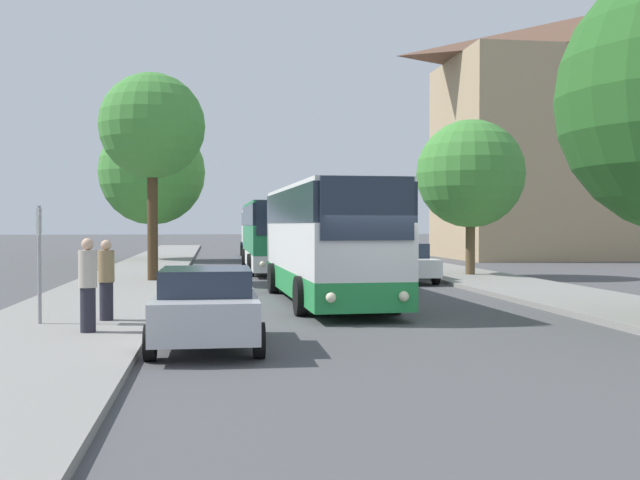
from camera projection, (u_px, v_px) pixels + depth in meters
name	position (u px, v px, depth m)	size (l,w,h in m)	color
ground_plane	(372.00, 322.00, 17.65)	(300.00, 300.00, 0.00)	#4C4C4F
sidewalk_left	(65.00, 324.00, 16.66)	(4.00, 120.00, 0.15)	gray
building_right_background	(582.00, 137.00, 50.62)	(18.33, 10.33, 16.35)	tan
bus_front	(326.00, 241.00, 21.99)	(2.94, 10.60, 3.40)	#238942
bus_middle	(273.00, 235.00, 36.19)	(2.82, 10.88, 3.31)	silver
bus_rear	(262.00, 232.00, 51.05)	(2.90, 11.37, 3.27)	#2D519E
parked_car_left_curb	(206.00, 306.00, 13.86)	(2.06, 3.93, 1.49)	#B7B7BC
parked_car_right_near	(402.00, 262.00, 29.70)	(2.05, 4.66, 1.54)	silver
parked_car_right_far	(354.00, 252.00, 41.77)	(2.05, 4.30, 1.36)	slate
bus_stop_sign	(39.00, 251.00, 16.14)	(0.08, 0.45, 2.55)	gray
pedestrian_waiting_near	(88.00, 284.00, 14.87)	(0.36, 0.36, 1.88)	#23232D
pedestrian_waiting_far	(106.00, 280.00, 16.72)	(0.36, 0.36, 1.80)	#23232D
tree_left_near	(152.00, 127.00, 28.58)	(4.03, 4.03, 7.93)	#47331E
tree_left_far	(152.00, 172.00, 46.17)	(6.51, 6.51, 8.62)	#47331E
tree_right_mid	(471.00, 174.00, 31.93)	(4.62, 4.62, 6.62)	brown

